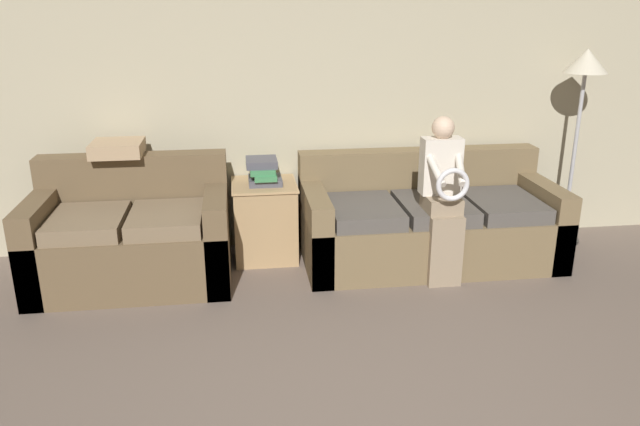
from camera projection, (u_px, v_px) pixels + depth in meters
wall_back at (314, 90)px, 4.93m from camera, size 6.63×0.06×2.55m
couch_main at (428, 222)px, 4.89m from camera, size 1.95×0.91×0.81m
couch_side at (133, 238)px, 4.50m from camera, size 1.38×0.86×0.87m
child_left_seated at (443, 194)px, 4.42m from camera, size 0.29×0.37×1.19m
side_shelf at (265, 220)px, 4.91m from camera, size 0.50×0.51×0.61m
book_stack at (263, 171)px, 4.77m from camera, size 0.27×0.28×0.20m
floor_lamp at (584, 80)px, 4.88m from camera, size 0.33×0.33×1.60m
throw_pillow at (117, 148)px, 4.57m from camera, size 0.36×0.36×0.10m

